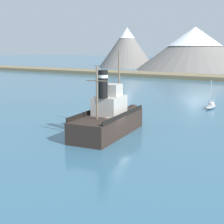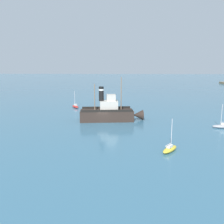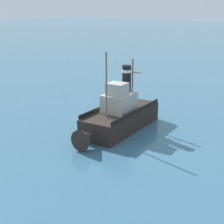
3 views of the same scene
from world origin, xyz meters
name	(u,v)px [view 1 (image 1 of 3)]	position (x,y,z in m)	size (l,w,h in m)	color
ground_plane	(119,138)	(0.00, 0.00, 0.00)	(600.00, 600.00, 0.00)	#38667F
old_tugboat	(110,119)	(-2.02, 1.30, 1.83)	(5.71, 14.69, 9.90)	#2D231E
sailboat_grey	(211,106)	(3.76, 24.45, 0.43)	(1.48, 3.89, 4.90)	gray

